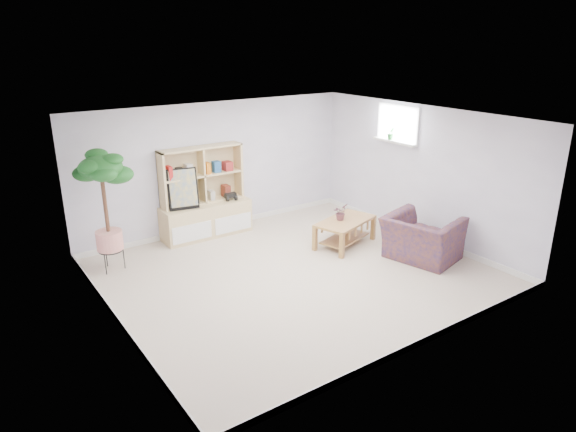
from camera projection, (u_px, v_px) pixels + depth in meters
floor at (295, 273)px, 8.04m from camera, size 5.50×5.00×0.01m
ceiling at (295, 119)px, 7.24m from camera, size 5.50×5.00×0.01m
walls at (295, 200)px, 7.64m from camera, size 5.51×5.01×2.40m
baseboard at (295, 270)px, 8.02m from camera, size 5.50×5.00×0.10m
window at (398, 124)px, 9.31m from camera, size 0.10×0.98×0.68m
window_sill at (395, 142)px, 9.38m from camera, size 0.14×1.00×0.04m
storage_unit at (205, 193)px, 9.28m from camera, size 1.65×0.56×1.65m
poster at (183, 189)px, 8.95m from camera, size 0.54×0.22×0.73m
toy_truck at (231, 196)px, 9.53m from camera, size 0.32×0.25×0.15m
coffee_table at (345, 232)px, 9.05m from camera, size 1.27×0.93×0.46m
table_plant at (340, 212)px, 8.95m from camera, size 0.33×0.31×0.28m
floor_tree at (106, 213)px, 7.84m from camera, size 0.90×0.90×1.92m
armchair at (422, 235)px, 8.41m from camera, size 1.22×1.33×0.84m
sill_plant at (390, 133)px, 9.43m from camera, size 0.16×0.15×0.24m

